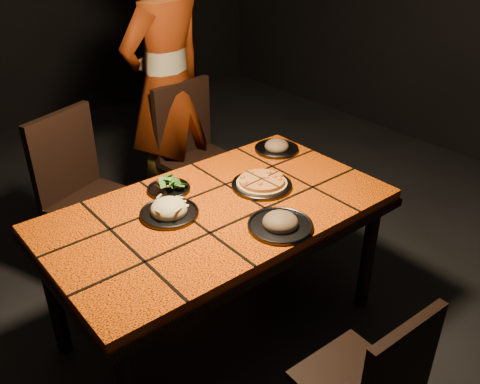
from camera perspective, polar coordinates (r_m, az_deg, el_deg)
room_shell at (r=2.09m, az=-2.91°, el=16.15°), size 6.04×7.04×3.08m
dining_table at (r=2.42m, az=-2.42°, el=-3.27°), size 1.62×0.92×0.75m
chair_near at (r=2.03m, az=14.67°, el=-19.96°), size 0.39×0.39×0.83m
chair_far_left at (r=3.04m, az=-17.25°, el=0.53°), size 0.58×0.58×1.00m
chair_far_right at (r=3.41m, az=-5.15°, el=4.96°), size 0.49×0.49×0.99m
diner at (r=3.43m, az=-8.23°, el=11.62°), size 0.76×0.58×1.88m
plate_pizza at (r=2.54m, az=2.46°, el=0.96°), size 0.31×0.31×0.04m
plate_pasta at (r=2.33m, az=-7.96°, el=-2.05°), size 0.27×0.27×0.09m
plate_salad at (r=2.53m, az=-8.02°, el=0.68°), size 0.21×0.21×0.07m
plate_mushroom_a at (r=2.23m, az=4.56°, el=-3.43°), size 0.29×0.29×0.10m
plate_mushroom_b at (r=2.93m, az=4.14°, el=5.09°), size 0.25×0.25×0.08m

